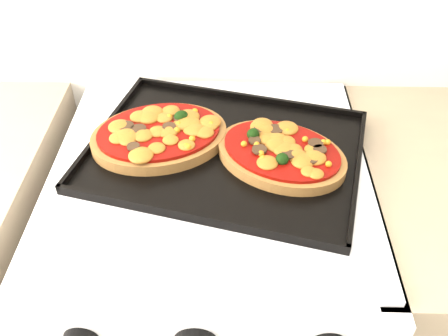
# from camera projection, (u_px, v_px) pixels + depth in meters

# --- Properties ---
(stove) EXTENTS (0.60, 0.60, 0.91)m
(stove) POSITION_uv_depth(u_px,v_px,m) (214.00, 304.00, 1.23)
(stove) COLOR white
(stove) RESTS_ON floor
(control_panel) EXTENTS (0.60, 0.02, 0.09)m
(control_panel) POSITION_uv_depth(u_px,v_px,m) (201.00, 333.00, 0.73)
(control_panel) COLOR white
(control_panel) RESTS_ON stove
(baking_tray) EXTENTS (0.58, 0.48, 0.02)m
(baking_tray) POSITION_uv_depth(u_px,v_px,m) (225.00, 150.00, 0.95)
(baking_tray) COLOR black
(baking_tray) RESTS_ON stove
(pizza_left) EXTENTS (0.31, 0.26, 0.04)m
(pizza_left) POSITION_uv_depth(u_px,v_px,m) (159.00, 134.00, 0.96)
(pizza_left) COLOR olive
(pizza_left) RESTS_ON baking_tray
(pizza_right) EXTENTS (0.30, 0.27, 0.04)m
(pizza_right) POSITION_uv_depth(u_px,v_px,m) (281.00, 153.00, 0.91)
(pizza_right) COLOR olive
(pizza_right) RESTS_ON baking_tray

